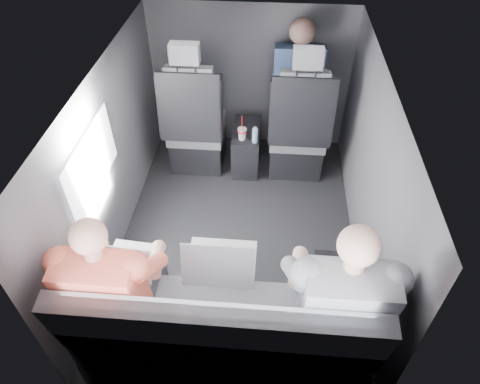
# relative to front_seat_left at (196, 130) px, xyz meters

# --- Properties ---
(floor) EXTENTS (2.60, 2.60, 0.00)m
(floor) POSITION_rel_front_seat_left_xyz_m (0.45, -0.84, -0.40)
(floor) COLOR black
(floor) RESTS_ON ground
(ceiling) EXTENTS (2.60, 2.60, 0.00)m
(ceiling) POSITION_rel_front_seat_left_xyz_m (0.45, -0.84, 0.95)
(ceiling) COLOR #B2B2AD
(ceiling) RESTS_ON panel_back
(panel_left) EXTENTS (0.02, 2.60, 1.35)m
(panel_left) POSITION_rel_front_seat_left_xyz_m (-0.45, -0.84, 0.27)
(panel_left) COLOR #56565B
(panel_left) RESTS_ON floor
(panel_right) EXTENTS (0.02, 2.60, 1.35)m
(panel_right) POSITION_rel_front_seat_left_xyz_m (1.35, -0.84, 0.27)
(panel_right) COLOR #56565B
(panel_right) RESTS_ON floor
(panel_front) EXTENTS (1.80, 0.02, 1.35)m
(panel_front) POSITION_rel_front_seat_left_xyz_m (0.45, 0.46, 0.27)
(panel_front) COLOR #56565B
(panel_front) RESTS_ON floor
(panel_back) EXTENTS (1.80, 0.02, 1.35)m
(panel_back) POSITION_rel_front_seat_left_xyz_m (0.45, -2.14, 0.27)
(panel_back) COLOR #56565B
(panel_back) RESTS_ON floor
(side_window) EXTENTS (0.02, 0.75, 0.42)m
(side_window) POSITION_rel_front_seat_left_xyz_m (-0.43, -1.14, 0.50)
(side_window) COLOR white
(side_window) RESTS_ON panel_left
(seatbelt) EXTENTS (0.35, 0.11, 0.59)m
(seatbelt) POSITION_rel_front_seat_left_xyz_m (0.90, -0.17, 0.40)
(seatbelt) COLOR black
(seatbelt) RESTS_ON front_seat_right
(front_seat_left) EXTENTS (0.52, 0.58, 1.26)m
(front_seat_left) POSITION_rel_front_seat_left_xyz_m (0.00, 0.00, 0.00)
(front_seat_left) COLOR black
(front_seat_left) RESTS_ON floor
(front_seat_right) EXTENTS (0.52, 0.58, 1.26)m
(front_seat_right) POSITION_rel_front_seat_left_xyz_m (0.90, 0.00, 0.00)
(front_seat_right) COLOR black
(front_seat_right) RESTS_ON floor
(center_console) EXTENTS (0.24, 0.48, 0.41)m
(center_console) POSITION_rel_front_seat_left_xyz_m (0.45, 0.04, -0.20)
(center_console) COLOR black
(center_console) RESTS_ON floor
(rear_bench) EXTENTS (1.60, 0.57, 0.92)m
(rear_bench) POSITION_rel_front_seat_left_xyz_m (0.45, -1.90, -0.09)
(rear_bench) COLOR slate
(rear_bench) RESTS_ON floor
(soda_cup) EXTENTS (0.08, 0.08, 0.23)m
(soda_cup) POSITION_rel_front_seat_left_xyz_m (0.42, -0.11, 0.06)
(soda_cup) COLOR white
(soda_cup) RESTS_ON center_console
(water_bottle) EXTENTS (0.05, 0.05, 0.15)m
(water_bottle) POSITION_rel_front_seat_left_xyz_m (0.53, -0.14, 0.07)
(water_bottle) COLOR #AAD4E7
(water_bottle) RESTS_ON center_console
(laptop_white) EXTENTS (0.32, 0.31, 0.23)m
(laptop_white) POSITION_rel_front_seat_left_xyz_m (-0.10, -1.65, 0.23)
(laptop_white) COLOR silver
(laptop_white) RESTS_ON passenger_rear_left
(laptop_silver) EXTENTS (0.40, 0.35, 0.28)m
(laptop_silver) POSITION_rel_front_seat_left_xyz_m (0.41, -1.62, 0.24)
(laptop_silver) COLOR #B9B9BE
(laptop_silver) RESTS_ON rear_bench
(laptop_black) EXTENTS (0.31, 0.28, 0.22)m
(laptop_black) POSITION_rel_front_seat_left_xyz_m (1.10, -1.62, 0.23)
(laptop_black) COLOR black
(laptop_black) RESTS_ON passenger_rear_right
(passenger_rear_left) EXTENTS (0.49, 0.61, 1.21)m
(passenger_rear_left) POSITION_rel_front_seat_left_xyz_m (-0.13, -1.81, 0.22)
(passenger_rear_left) COLOR #38383D
(passenger_rear_left) RESTS_ON rear_bench
(passenger_rear_right) EXTENTS (0.53, 0.64, 1.26)m
(passenger_rear_right) POSITION_rel_front_seat_left_xyz_m (1.05, -1.81, 0.24)
(passenger_rear_right) COLOR navy
(passenger_rear_right) RESTS_ON rear_bench
(passenger_front_right) EXTENTS (0.42, 0.42, 0.88)m
(passenger_front_right) POSITION_rel_front_seat_left_xyz_m (0.87, 0.26, 0.36)
(passenger_front_right) COLOR navy
(passenger_front_right) RESTS_ON front_seat_right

